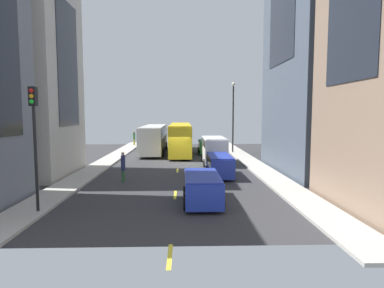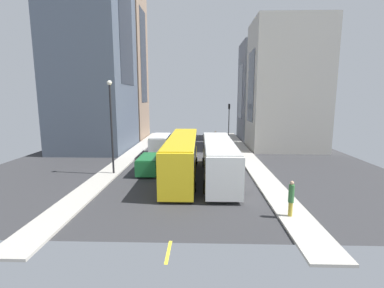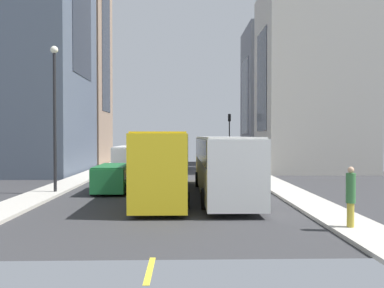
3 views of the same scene
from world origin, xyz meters
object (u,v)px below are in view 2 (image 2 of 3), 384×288
object	(u,v)px
car_blue_0	(183,134)
traffic_light_near_corner	(229,114)
pedestrian_crossing_mid	(215,137)
streetcar_yellow	(182,153)
city_bus_white	(219,156)
delivery_van_white	(160,144)
car_green_1	(149,163)
car_blue_2	(168,140)
pedestrian_waiting_curb	(291,197)

from	to	relation	value
car_blue_0	traffic_light_near_corner	size ratio (longest dim) A/B	0.77
pedestrian_crossing_mid	streetcar_yellow	bearing A→B (deg)	82.85
city_bus_white	streetcar_yellow	bearing A→B (deg)	-13.37
streetcar_yellow	car_blue_0	world-z (taller)	streetcar_yellow
delivery_van_white	car_green_1	size ratio (longest dim) A/B	1.34
streetcar_yellow	car_blue_2	distance (m)	15.42
car_blue_2	pedestrian_waiting_curb	world-z (taller)	pedestrian_waiting_curb
delivery_van_white	streetcar_yellow	bearing A→B (deg)	110.56
delivery_van_white	car_blue_0	bearing A→B (deg)	-98.19
pedestrian_crossing_mid	pedestrian_waiting_curb	size ratio (longest dim) A/B	0.99
delivery_van_white	car_blue_2	world-z (taller)	delivery_van_white
car_green_1	pedestrian_crossing_mid	distance (m)	17.65
car_blue_2	streetcar_yellow	bearing A→B (deg)	101.70
delivery_van_white	pedestrian_waiting_curb	xyz separation A→B (m)	(-10.30, 17.79, -0.21)
car_green_1	traffic_light_near_corner	xyz separation A→B (m)	(-9.90, -23.53, 3.30)
streetcar_yellow	car_blue_2	bearing A→B (deg)	-78.30
streetcar_yellow	delivery_van_white	world-z (taller)	streetcar_yellow
car_blue_0	car_blue_2	world-z (taller)	car_blue_2
pedestrian_waiting_curb	traffic_light_near_corner	xyz separation A→B (m)	(0.30, -33.28, 2.96)
car_blue_0	car_green_1	distance (m)	21.79
pedestrian_crossing_mid	car_blue_0	bearing A→B (deg)	-40.49
car_green_1	traffic_light_near_corner	distance (m)	25.74
car_green_1	pedestrian_crossing_mid	xyz separation A→B (m)	(-7.14, -16.14, 0.20)
delivery_van_white	pedestrian_crossing_mid	size ratio (longest dim) A/B	2.53
city_bus_white	car_green_1	distance (m)	6.73
delivery_van_white	car_blue_2	distance (m)	6.31
streetcar_yellow	pedestrian_crossing_mid	xyz separation A→B (m)	(-3.96, -16.87, -0.96)
pedestrian_waiting_curb	car_green_1	bearing A→B (deg)	69.80
car_blue_0	pedestrian_crossing_mid	distance (m)	7.67
city_bus_white	pedestrian_waiting_curb	bearing A→B (deg)	114.34
car_blue_0	delivery_van_white	bearing A→B (deg)	81.81
car_green_1	traffic_light_near_corner	bearing A→B (deg)	-112.82
pedestrian_crossing_mid	city_bus_white	bearing A→B (deg)	93.87
car_blue_0	pedestrian_crossing_mid	bearing A→B (deg)	133.47
car_blue_2	pedestrian_waiting_curb	size ratio (longest dim) A/B	2.10
traffic_light_near_corner	car_green_1	bearing A→B (deg)	67.18
streetcar_yellow	car_blue_2	world-z (taller)	streetcar_yellow
car_blue_2	city_bus_white	bearing A→B (deg)	112.02
streetcar_yellow	car_green_1	size ratio (longest dim) A/B	3.53
city_bus_white	pedestrian_waiting_curb	distance (m)	9.08
delivery_van_white	pedestrian_crossing_mid	world-z (taller)	delivery_van_white
streetcar_yellow	car_blue_0	distance (m)	22.51
pedestrian_crossing_mid	pedestrian_waiting_curb	bearing A→B (deg)	102.78
streetcar_yellow	car_blue_0	bearing A→B (deg)	-86.63
streetcar_yellow	car_blue_2	size ratio (longest dim) A/B	3.17
delivery_van_white	pedestrian_crossing_mid	bearing A→B (deg)	-131.78
car_blue_2	car_blue_0	bearing A→B (deg)	-103.68
delivery_van_white	pedestrian_waiting_curb	distance (m)	20.56
car_green_1	car_blue_2	distance (m)	14.32
streetcar_yellow	car_green_1	distance (m)	3.47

